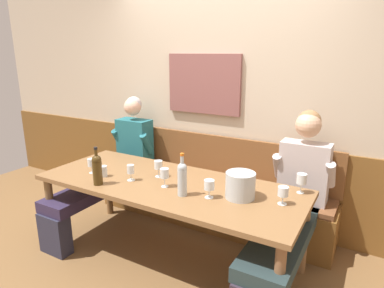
% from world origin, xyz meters
% --- Properties ---
extents(ground_plane, '(6.80, 6.80, 0.02)m').
position_xyz_m(ground_plane, '(0.00, 0.00, -0.01)').
color(ground_plane, brown).
rests_on(ground_plane, ground).
extents(room_wall_back, '(6.80, 0.12, 2.80)m').
position_xyz_m(room_wall_back, '(-0.00, 1.09, 1.40)').
color(room_wall_back, beige).
rests_on(room_wall_back, ground).
extents(wood_wainscot_panel, '(6.80, 0.03, 0.91)m').
position_xyz_m(wood_wainscot_panel, '(0.00, 1.04, 0.46)').
color(wood_wainscot_panel, brown).
rests_on(wood_wainscot_panel, ground).
extents(wall_bench, '(2.59, 0.42, 0.94)m').
position_xyz_m(wall_bench, '(0.00, 0.83, 0.28)').
color(wall_bench, brown).
rests_on(wall_bench, ground).
extents(dining_table, '(2.29, 0.90, 0.73)m').
position_xyz_m(dining_table, '(0.00, 0.07, 0.66)').
color(dining_table, brown).
rests_on(dining_table, ground).
extents(person_center_right_seat, '(0.50, 1.36, 1.31)m').
position_xyz_m(person_center_right_seat, '(-0.96, 0.43, 0.63)').
color(person_center_right_seat, '#28293C').
rests_on(person_center_right_seat, ground).
extents(person_right_seat, '(0.53, 1.37, 1.32)m').
position_xyz_m(person_right_seat, '(0.97, 0.42, 0.63)').
color(person_right_seat, '#302632').
rests_on(person_right_seat, ground).
extents(ice_bucket, '(0.23, 0.23, 0.20)m').
position_xyz_m(ice_bucket, '(0.64, 0.09, 0.83)').
color(ice_bucket, '#B5BEC2').
rests_on(ice_bucket, dining_table).
extents(wine_bottle_green_tall, '(0.07, 0.07, 0.34)m').
position_xyz_m(wine_bottle_green_tall, '(0.24, -0.09, 0.87)').
color(wine_bottle_green_tall, '#B4C0C6').
rests_on(wine_bottle_green_tall, dining_table).
extents(wine_bottle_amber_mid, '(0.08, 0.08, 0.32)m').
position_xyz_m(wine_bottle_amber_mid, '(-0.49, -0.25, 0.87)').
color(wine_bottle_amber_mid, '#432F12').
rests_on(wine_bottle_amber_mid, dining_table).
extents(wine_glass_by_bottle, '(0.07, 0.07, 0.15)m').
position_xyz_m(wine_glass_by_bottle, '(-0.15, 0.14, 0.83)').
color(wine_glass_by_bottle, silver).
rests_on(wine_glass_by_bottle, dining_table).
extents(wine_glass_center_front, '(0.08, 0.08, 0.14)m').
position_xyz_m(wine_glass_center_front, '(0.44, -0.03, 0.83)').
color(wine_glass_center_front, silver).
rests_on(wine_glass_center_front, dining_table).
extents(wine_glass_near_bucket, '(0.07, 0.07, 0.14)m').
position_xyz_m(wine_glass_near_bucket, '(-0.73, -0.08, 0.83)').
color(wine_glass_near_bucket, silver).
rests_on(wine_glass_near_bucket, dining_table).
extents(wine_glass_center_rear, '(0.08, 0.08, 0.16)m').
position_xyz_m(wine_glass_center_rear, '(1.02, 0.41, 0.84)').
color(wine_glass_center_rear, silver).
rests_on(wine_glass_center_rear, dining_table).
extents(wine_glass_mid_right, '(0.07, 0.07, 0.14)m').
position_xyz_m(wine_glass_mid_right, '(-0.31, -0.05, 0.82)').
color(wine_glass_mid_right, silver).
rests_on(wine_glass_mid_right, dining_table).
extents(wine_glass_mid_left, '(0.07, 0.07, 0.16)m').
position_xyz_m(wine_glass_mid_left, '(0.03, -0.02, 0.84)').
color(wine_glass_mid_left, silver).
rests_on(wine_glass_mid_left, dining_table).
extents(wine_glass_left_end, '(0.08, 0.08, 0.14)m').
position_xyz_m(wine_glass_left_end, '(0.95, 0.14, 0.83)').
color(wine_glass_left_end, silver).
rests_on(wine_glass_left_end, dining_table).
extents(water_tumbler_center, '(0.07, 0.07, 0.10)m').
position_xyz_m(water_tumbler_center, '(-0.58, -0.09, 0.78)').
color(water_tumbler_center, silver).
rests_on(water_tumbler_center, dining_table).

